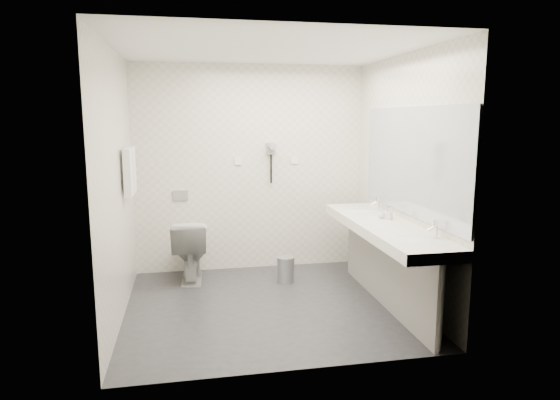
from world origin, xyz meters
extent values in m
plane|color=#28282D|center=(0.00, 0.00, 0.00)|extent=(2.80, 2.80, 0.00)
plane|color=white|center=(0.00, 0.00, 2.50)|extent=(2.80, 2.80, 0.00)
plane|color=silver|center=(0.00, 1.30, 1.25)|extent=(2.80, 0.00, 2.80)
plane|color=silver|center=(0.00, -1.30, 1.25)|extent=(2.80, 0.00, 2.80)
plane|color=silver|center=(-1.40, 0.00, 1.25)|extent=(0.00, 2.60, 2.60)
plane|color=silver|center=(1.40, 0.00, 1.25)|extent=(0.00, 2.60, 2.60)
cube|color=white|center=(1.12, -0.20, 0.80)|extent=(0.55, 2.20, 0.10)
cube|color=gray|center=(1.15, -0.20, 0.38)|extent=(0.03, 2.15, 0.75)
cylinder|color=silver|center=(1.18, -1.24, 0.38)|extent=(0.06, 0.06, 0.75)
cylinder|color=silver|center=(1.18, 0.84, 0.38)|extent=(0.06, 0.06, 0.75)
cube|color=#B2BCC6|center=(1.39, -0.20, 1.45)|extent=(0.02, 2.20, 1.05)
ellipsoid|color=white|center=(1.12, -0.85, 0.83)|extent=(0.40, 0.31, 0.05)
ellipsoid|color=white|center=(1.12, 0.45, 0.83)|extent=(0.40, 0.31, 0.05)
cylinder|color=silver|center=(1.32, -0.85, 0.92)|extent=(0.04, 0.04, 0.15)
cylinder|color=silver|center=(1.32, 0.45, 0.92)|extent=(0.04, 0.04, 0.15)
imported|color=beige|center=(1.24, -0.07, 0.91)|extent=(0.07, 0.07, 0.12)
imported|color=beige|center=(1.19, 0.02, 0.90)|extent=(0.10, 0.10, 0.09)
cylinder|color=silver|center=(1.29, 0.06, 0.91)|extent=(0.08, 0.08, 0.11)
imported|color=white|center=(-0.76, 0.95, 0.36)|extent=(0.44, 0.73, 0.72)
cube|color=#B2B5BA|center=(-0.85, 1.29, 0.95)|extent=(0.18, 0.02, 0.12)
cylinder|color=#B2B5BA|center=(0.31, 0.67, 0.14)|extent=(0.27, 0.27, 0.28)
cylinder|color=#B2B5BA|center=(0.31, 0.67, 0.29)|extent=(0.20, 0.20, 0.02)
cylinder|color=silver|center=(-1.35, 0.55, 1.55)|extent=(0.02, 0.62, 0.02)
cube|color=white|center=(-1.34, 0.41, 1.33)|extent=(0.07, 0.24, 0.48)
cube|color=white|center=(-1.34, 0.69, 1.33)|extent=(0.07, 0.24, 0.48)
cube|color=gray|center=(0.25, 1.27, 1.50)|extent=(0.10, 0.04, 0.14)
cylinder|color=gray|center=(0.25, 1.20, 1.53)|extent=(0.08, 0.14, 0.08)
cylinder|color=black|center=(0.25, 1.26, 1.25)|extent=(0.02, 0.02, 0.35)
cube|color=white|center=(-0.15, 1.29, 1.35)|extent=(0.09, 0.02, 0.09)
cube|color=white|center=(0.55, 1.29, 1.35)|extent=(0.09, 0.02, 0.09)
camera|label=1|loc=(-0.76, -4.61, 1.87)|focal=31.28mm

